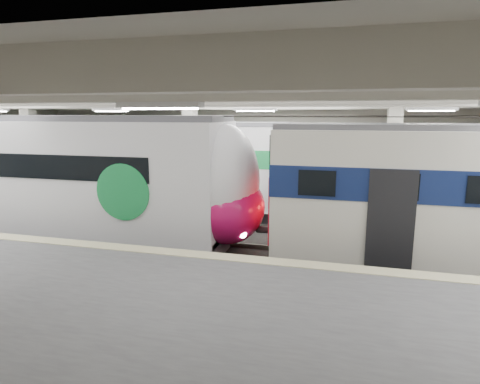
# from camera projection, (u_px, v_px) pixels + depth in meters

# --- Properties ---
(station_hall) EXTENTS (36.00, 24.00, 5.75)m
(station_hall) POSITION_uv_depth(u_px,v_px,m) (227.00, 168.00, 11.60)
(station_hall) COLOR black
(station_hall) RESTS_ON ground
(modern_emu) EXTENTS (14.81, 3.06, 4.73)m
(modern_emu) POSITION_uv_depth(u_px,v_px,m) (86.00, 181.00, 14.91)
(modern_emu) COLOR white
(modern_emu) RESTS_ON ground
(far_train) EXTENTS (13.88, 3.39, 4.41)m
(far_train) POSITION_uv_depth(u_px,v_px,m) (151.00, 164.00, 20.17)
(far_train) COLOR white
(far_train) RESTS_ON ground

